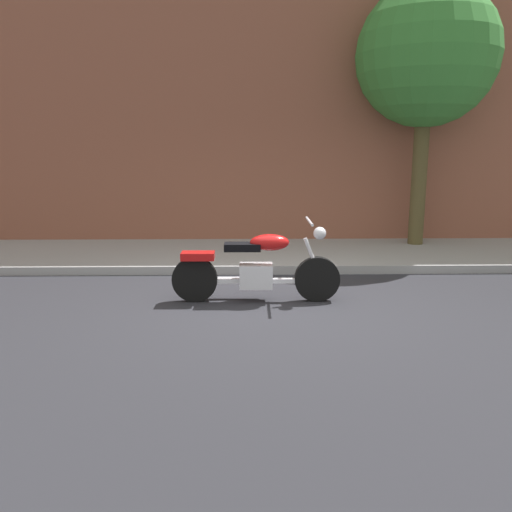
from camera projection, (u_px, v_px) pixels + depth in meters
ground_plane at (272, 306)px, 6.95m from camera, size 60.00×60.00×0.00m
sidewalk at (265, 255)px, 9.80m from camera, size 21.34×2.53×0.14m
building_facade at (263, 68)px, 10.56m from camera, size 21.34×0.50×7.11m
motorcycle at (256, 268)px, 7.06m from camera, size 2.25×0.70×1.11m
street_tree at (427, 57)px, 9.77m from camera, size 2.62×2.62×5.00m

